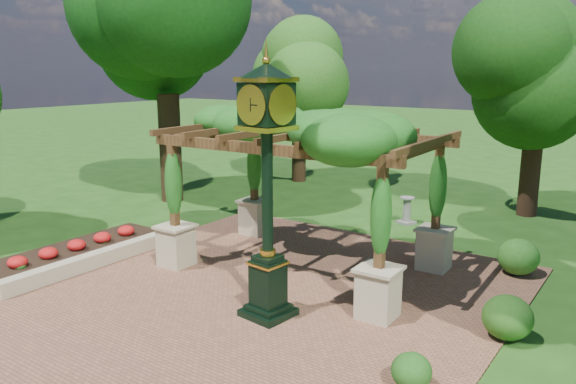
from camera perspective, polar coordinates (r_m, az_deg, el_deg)
The scene contains 13 objects.
ground at distance 11.67m, azimuth -7.21°, elevation -12.83°, with size 120.00×120.00×0.00m, color #1E4714.
brick_plaza at distance 12.35m, azimuth -4.06°, elevation -11.18°, with size 10.00×12.00×0.04m, color brown.
border_wall at distance 15.14m, azimuth -19.08°, elevation -6.59°, with size 0.35×5.00×0.40m, color #C6B793.
flower_bed at distance 15.86m, azimuth -21.02°, elevation -5.96°, with size 1.50×5.00×0.36m, color red.
pedestal_clock at distance 10.80m, azimuth -2.15°, elevation 2.34°, with size 1.13×1.13×5.14m.
pergola at distance 13.59m, azimuth 1.71°, elevation 5.58°, with size 6.57×4.24×4.07m.
sundial at distance 18.64m, azimuth 11.97°, elevation -2.00°, with size 0.64×0.64×0.89m.
shrub_front at distance 9.43m, azimuth 12.43°, elevation -17.33°, with size 0.64×0.64×0.58m, color #205117.
shrub_mid at distance 11.40m, azimuth 21.41°, elevation -11.78°, with size 0.92×0.92×0.83m, color #265517.
shrub_back at distance 14.83m, azimuth 22.36°, elevation -6.11°, with size 0.98×0.98×0.89m, color #2E6B1F.
tree_west_near at distance 21.54m, azimuth -12.50°, elevation 17.98°, with size 5.12×5.12×10.40m.
tree_west_far at distance 24.75m, azimuth 1.15°, elevation 12.08°, with size 3.30×3.30×7.01m.
tree_north at distance 20.48m, azimuth 24.28°, elevation 11.97°, with size 4.31×4.31×7.52m.
Camera 1 is at (7.15, -7.76, 4.98)m, focal length 35.00 mm.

